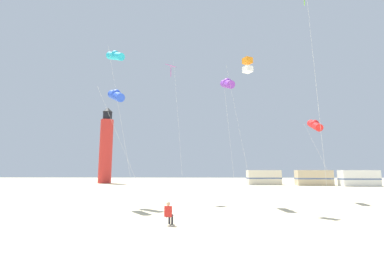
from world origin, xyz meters
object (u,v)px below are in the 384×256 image
Objects in this scene: kite_diamond_magenta at (172,72)px; kite_tube_cyan at (115,56)px; lighthouse_distant at (106,147)px; kite_tube_blue at (116,95)px; kite_tube_scarlet at (315,125)px; kite_tube_violet at (227,84)px; kite_flyer_standing at (169,213)px; rv_van_tan at (314,178)px; kite_box_orange at (247,65)px; rv_van_white at (359,178)px; rv_van_cream at (264,177)px.

kite_tube_cyan reaches higher than kite_diamond_magenta.
kite_diamond_magenta is 0.80× the size of lighthouse_distant.
kite_tube_blue is 18.27m from kite_tube_scarlet.
lighthouse_distant is (-23.29, 36.71, -2.48)m from kite_tube_violet.
lighthouse_distant is at bearing 109.77° from kite_tube_cyan.
lighthouse_distant is (-19.25, 45.75, 7.22)m from kite_flyer_standing.
kite_tube_scarlet is 1.18× the size of rv_van_tan.
kite_flyer_standing is 0.07× the size of lighthouse_distant.
kite_tube_cyan is at bearing 176.10° from kite_tube_violet.
kite_tube_violet reaches higher than kite_tube_blue.
kite_tube_blue is (-3.97, -4.97, -3.77)m from kite_diamond_magenta.
rv_van_tan reaches higher than kite_flyer_standing.
kite_box_orange is 39.49m from rv_van_white.
lighthouse_distant is (-31.69, 34.29, 0.86)m from kite_tube_scarlet.
kite_tube_blue is at bearing 173.90° from kite_box_orange.
kite_flyer_standing is 0.11× the size of kite_tube_violet.
kite_tube_blue is at bearing -165.82° from kite_tube_scarlet.
rv_van_tan is (23.85, 25.91, -11.14)m from kite_diamond_magenta.
kite_tube_scarlet is (8.40, 2.42, -3.34)m from kite_tube_violet.
kite_tube_cyan is (-10.34, 0.70, 3.03)m from kite_tube_violet.
kite_box_orange is (6.51, -6.09, -1.79)m from kite_diamond_magenta.
kite_tube_scarlet is 30.12m from rv_van_white.
kite_diamond_magenta is at bearing -66.52° from kite_flyer_standing.
rv_van_tan is (41.87, -7.86, -6.45)m from lighthouse_distant.
kite_tube_cyan is 19.87m from kite_tube_scarlet.
kite_diamond_magenta reaches higher than kite_tube_violet.
rv_van_cream is (20.30, 30.61, -11.96)m from kite_tube_cyan.
kite_diamond_magenta is 1.18× the size of kite_box_orange.
kite_tube_violet is 3.42m from kite_box_orange.
kite_diamond_magenta is at bearing -142.37° from rv_van_white.
kite_tube_blue is 41.22m from lighthouse_distant.
kite_tube_cyan is at bearing -156.23° from kite_diamond_magenta.
kite_box_orange reaches higher than rv_van_white.
kite_tube_cyan is 38.62m from rv_van_cream.
kite_tube_cyan reaches higher than kite_tube_blue.
lighthouse_distant reaches higher than kite_tube_violet.
rv_van_white is at bearing 46.13° from kite_tube_violet.
rv_van_white is (6.95, -2.30, 0.00)m from rv_van_tan.
kite_box_orange reaches higher than kite_flyer_standing.
kite_tube_violet is at bearing -96.43° from kite_flyer_standing.
kite_tube_violet reaches higher than kite_flyer_standing.
rv_van_white is (35.87, 25.85, -11.96)m from kite_tube_cyan.
rv_van_white is (30.79, 23.61, -11.14)m from kite_diamond_magenta.
lighthouse_distant is at bearing -49.55° from kite_flyer_standing.
kite_diamond_magenta is 1.42× the size of kite_tube_blue.
kite_box_orange is 1.73× the size of rv_van_cream.
rv_van_white is at bearing 50.74° from kite_box_orange.
kite_tube_violet is 0.97× the size of kite_box_orange.
kite_tube_scarlet is (7.15, 5.57, -3.76)m from kite_box_orange.
rv_van_cream and rv_van_white have the same top height.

